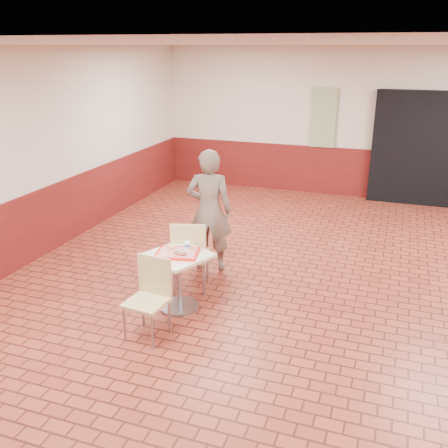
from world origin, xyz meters
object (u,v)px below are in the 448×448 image
(ring_donut, at_px, (172,246))
(chair_main_back, at_px, (190,253))
(serving_tray, at_px, (177,253))
(long_john_donut, at_px, (180,253))
(main_table, at_px, (178,272))
(paper_cup, at_px, (187,246))
(chair_main_front, at_px, (150,293))
(customer, at_px, (209,211))

(ring_donut, bearing_deg, chair_main_back, 78.50)
(serving_tray, height_order, long_john_donut, long_john_donut)
(chair_main_back, bearing_deg, main_table, 79.97)
(chair_main_back, relative_size, ring_donut, 10.28)
(chair_main_back, xyz_separation_m, paper_cup, (0.12, -0.35, 0.25))
(ring_donut, distance_m, long_john_donut, 0.23)
(chair_main_front, xyz_separation_m, long_john_donut, (0.10, 0.57, 0.26))
(customer, bearing_deg, serving_tray, 80.83)
(chair_main_front, distance_m, long_john_donut, 0.63)
(customer, xyz_separation_m, paper_cup, (0.14, -1.08, -0.08))
(main_table, bearing_deg, long_john_donut, -44.92)
(serving_tray, distance_m, paper_cup, 0.15)
(main_table, xyz_separation_m, ring_donut, (-0.11, 0.10, 0.27))
(serving_tray, xyz_separation_m, paper_cup, (0.08, 0.10, 0.07))
(chair_main_front, bearing_deg, customer, 96.22)
(paper_cup, bearing_deg, customer, 97.36)
(main_table, relative_size, long_john_donut, 4.10)
(serving_tray, height_order, ring_donut, ring_donut)
(serving_tray, relative_size, paper_cup, 4.86)
(chair_main_back, xyz_separation_m, long_john_donut, (0.10, -0.52, 0.22))
(main_table, bearing_deg, ring_donut, 139.17)
(serving_tray, bearing_deg, ring_donut, 139.17)
(long_john_donut, height_order, paper_cup, paper_cup)
(customer, distance_m, ring_donut, 1.10)
(chair_main_back, height_order, long_john_donut, chair_main_back)
(serving_tray, bearing_deg, main_table, 0.00)
(chair_main_back, bearing_deg, long_john_donut, 86.09)
(chair_main_back, relative_size, customer, 0.55)
(serving_tray, height_order, paper_cup, paper_cup)
(chair_main_front, relative_size, ring_donut, 9.53)
(chair_main_front, xyz_separation_m, paper_cup, (0.12, 0.73, 0.29))
(chair_main_back, distance_m, paper_cup, 0.45)
(chair_main_back, bearing_deg, ring_donut, 63.52)
(main_table, height_order, chair_main_back, chair_main_back)
(main_table, relative_size, paper_cup, 7.04)
(chair_main_front, height_order, long_john_donut, chair_main_front)
(ring_donut, height_order, long_john_donut, long_john_donut)
(chair_main_front, xyz_separation_m, serving_tray, (0.04, 0.63, 0.22))
(chair_main_back, xyz_separation_m, serving_tray, (0.04, -0.45, 0.18))
(main_table, distance_m, paper_cup, 0.34)
(main_table, distance_m, customer, 1.25)
(main_table, xyz_separation_m, chair_main_front, (-0.04, -0.63, 0.02))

